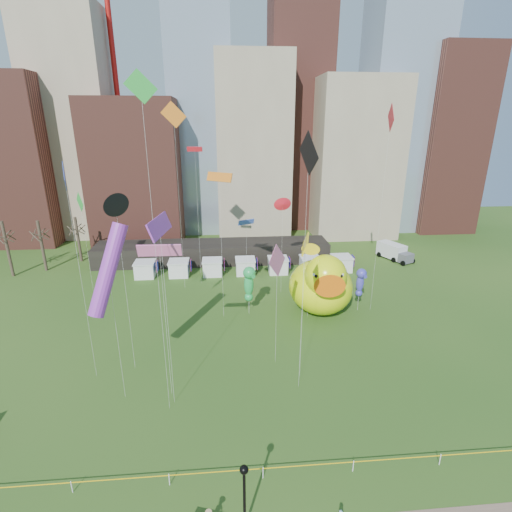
{
  "coord_description": "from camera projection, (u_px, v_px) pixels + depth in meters",
  "views": [
    {
      "loc": [
        -2.07,
        -18.82,
        21.93
      ],
      "look_at": [
        0.37,
        9.61,
        12.0
      ],
      "focal_mm": 27.0,
      "sensor_mm": 36.0,
      "label": 1
    }
  ],
  "objects": [
    {
      "name": "kite_9",
      "position": [
        277.0,
        262.0,
        33.96
      ],
      "size": [
        1.85,
        2.64,
        11.99
      ],
      "color": "silver",
      "rests_on": "ground"
    },
    {
      "name": "kite_14",
      "position": [
        219.0,
        178.0,
        40.7
      ],
      "size": [
        2.79,
        2.15,
        16.94
      ],
      "color": "silver",
      "rests_on": "ground"
    },
    {
      "name": "kite_16",
      "position": [
        195.0,
        151.0,
        49.59
      ],
      "size": [
        2.01,
        0.59,
        18.99
      ],
      "color": "silver",
      "rests_on": "ground"
    },
    {
      "name": "seahorse_purple",
      "position": [
        360.0,
        280.0,
        46.1
      ],
      "size": [
        1.4,
        1.65,
        5.52
      ],
      "rotation": [
        0.0,
        0.0,
        0.18
      ],
      "color": "silver",
      "rests_on": "ground"
    },
    {
      "name": "kite_2",
      "position": [
        309.0,
        158.0,
        27.43
      ],
      "size": [
        0.76,
        3.04,
        21.42
      ],
      "color": "silver",
      "rests_on": "ground"
    },
    {
      "name": "skyline",
      "position": [
        243.0,
        125.0,
        75.68
      ],
      "size": [
        101.0,
        23.0,
        68.0
      ],
      "color": "brown",
      "rests_on": "ground"
    },
    {
      "name": "kite_13",
      "position": [
        66.0,
        183.0,
        29.47
      ],
      "size": [
        0.75,
        2.09,
        19.16
      ],
      "color": "silver",
      "rests_on": "ground"
    },
    {
      "name": "kite_15",
      "position": [
        160.0,
        227.0,
        26.97
      ],
      "size": [
        1.17,
        4.15,
        15.68
      ],
      "color": "silver",
      "rests_on": "ground"
    },
    {
      "name": "kite_1",
      "position": [
        159.0,
        251.0,
        28.67
      ],
      "size": [
        3.28,
        0.53,
        13.41
      ],
      "color": "silver",
      "rests_on": "ground"
    },
    {
      "name": "kite_5",
      "position": [
        246.0,
        222.0,
        53.23
      ],
      "size": [
        2.33,
        1.37,
        9.26
      ],
      "color": "silver",
      "rests_on": "ground"
    },
    {
      "name": "big_duck",
      "position": [
        322.0,
        284.0,
        45.8
      ],
      "size": [
        8.43,
        10.83,
        8.08
      ],
      "rotation": [
        0.0,
        0.0,
        -0.09
      ],
      "color": "#EAFF0D",
      "rests_on": "ground"
    },
    {
      "name": "kite_8",
      "position": [
        283.0,
        205.0,
        48.75
      ],
      "size": [
        1.61,
        0.71,
        12.93
      ],
      "color": "silver",
      "rests_on": "ground"
    },
    {
      "name": "lamppost",
      "position": [
        244.0,
        490.0,
        21.0
      ],
      "size": [
        0.5,
        0.5,
        4.77
      ],
      "color": "black",
      "rests_on": "footpath"
    },
    {
      "name": "kite_10",
      "position": [
        115.0,
        205.0,
        31.26
      ],
      "size": [
        1.15,
        1.75,
        16.54
      ],
      "color": "silver",
      "rests_on": "ground"
    },
    {
      "name": "pavilion",
      "position": [
        213.0,
        252.0,
        63.75
      ],
      "size": [
        38.0,
        6.0,
        3.2
      ],
      "primitive_type": "cube",
      "color": "black",
      "rests_on": "ground"
    },
    {
      "name": "box_truck",
      "position": [
        394.0,
        252.0,
        64.79
      ],
      "size": [
        4.61,
        6.55,
        2.63
      ],
      "rotation": [
        0.0,
        0.0,
        0.43
      ],
      "color": "silver",
      "rests_on": "ground"
    },
    {
      "name": "seahorse_green",
      "position": [
        249.0,
        281.0,
        45.2
      ],
      "size": [
        1.88,
        2.12,
        6.09
      ],
      "rotation": [
        0.0,
        0.0,
        0.35
      ],
      "color": "silver",
      "rests_on": "ground"
    },
    {
      "name": "kite_3",
      "position": [
        80.0,
        204.0,
        48.86
      ],
      "size": [
        1.48,
        2.06,
        13.62
      ],
      "color": "silver",
      "rests_on": "ground"
    },
    {
      "name": "kite_4",
      "position": [
        305.0,
        244.0,
        31.04
      ],
      "size": [
        1.3,
        3.51,
        13.21
      ],
      "color": "silver",
      "rests_on": "ground"
    },
    {
      "name": "kite_7",
      "position": [
        108.0,
        270.0,
        28.73
      ],
      "size": [
        3.61,
        3.84,
        15.0
      ],
      "color": "silver",
      "rests_on": "ground"
    },
    {
      "name": "kite_6",
      "position": [
        174.0,
        119.0,
        46.59
      ],
      "size": [
        3.11,
        0.04,
        24.37
      ],
      "color": "silver",
      "rests_on": "ground"
    },
    {
      "name": "small_duck",
      "position": [
        338.0,
        286.0,
        50.45
      ],
      "size": [
        3.98,
        4.85,
        3.5
      ],
      "rotation": [
        0.0,
        0.0,
        0.19
      ],
      "color": "white",
      "rests_on": "ground"
    },
    {
      "name": "kite_11",
      "position": [
        142.0,
        106.0,
        23.7
      ],
      "size": [
        2.02,
        0.2,
        25.0
      ],
      "color": "silver",
      "rests_on": "ground"
    },
    {
      "name": "kite_12",
      "position": [
        311.0,
        249.0,
        43.26
      ],
      "size": [
        1.37,
        0.63,
        9.16
      ],
      "color": "silver",
      "rests_on": "ground"
    },
    {
      "name": "kite_0",
      "position": [
        390.0,
        122.0,
        40.54
      ],
      "size": [
        0.57,
        2.93,
        23.89
      ],
      "color": "silver",
      "rests_on": "ground"
    },
    {
      "name": "vendor_tents",
      "position": [
        245.0,
        267.0,
        58.68
      ],
      "size": [
        33.24,
        2.8,
        2.4
      ],
      "color": "white",
      "rests_on": "ground"
    },
    {
      "name": "bare_trees",
      "position": [
        42.0,
        245.0,
        59.47
      ],
      "size": [
        8.44,
        6.44,
        8.5
      ],
      "color": "#382B21",
      "rests_on": "ground"
    },
    {
      "name": "ground",
      "position": [
        263.0,
        478.0,
        25.08
      ],
      "size": [
        160.0,
        160.0,
        0.0
      ],
      "primitive_type": "plane",
      "color": "#264D18",
      "rests_on": "ground"
    },
    {
      "name": "caution_tape",
      "position": [
        263.0,
        470.0,
        24.86
      ],
      "size": [
        50.0,
        0.06,
        0.9
      ],
      "color": "white",
      "rests_on": "ground"
    }
  ]
}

